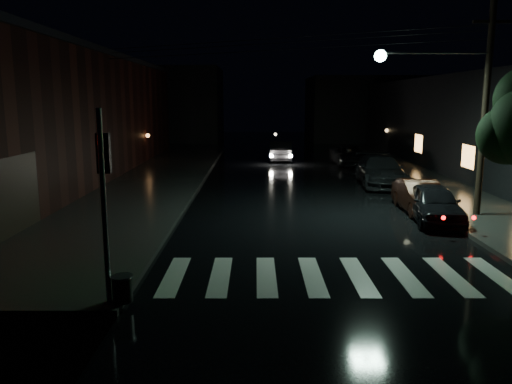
{
  "coord_description": "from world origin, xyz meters",
  "views": [
    {
      "loc": [
        0.92,
        -11.84,
        4.51
      ],
      "look_at": [
        0.94,
        3.89,
        1.6
      ],
      "focal_mm": 35.0,
      "sensor_mm": 36.0,
      "label": 1
    }
  ],
  "objects_px": {
    "parked_car_c": "(380,170)",
    "parked_car_d": "(350,155)",
    "parked_car_a": "(434,203)",
    "oncoming_car": "(281,151)",
    "parked_car_b": "(420,196)"
  },
  "relations": [
    {
      "from": "parked_car_c",
      "to": "parked_car_b",
      "type": "bearing_deg",
      "value": -86.1
    },
    {
      "from": "parked_car_b",
      "to": "parked_car_d",
      "type": "xyz_separation_m",
      "value": [
        0.0,
        15.17,
        0.02
      ]
    },
    {
      "from": "parked_car_a",
      "to": "parked_car_b",
      "type": "distance_m",
      "value": 1.57
    },
    {
      "from": "parked_car_d",
      "to": "parked_car_c",
      "type": "bearing_deg",
      "value": -91.94
    },
    {
      "from": "parked_car_a",
      "to": "parked_car_b",
      "type": "relative_size",
      "value": 1.03
    },
    {
      "from": "parked_car_b",
      "to": "parked_car_a",
      "type": "bearing_deg",
      "value": -88.47
    },
    {
      "from": "parked_car_a",
      "to": "oncoming_car",
      "type": "distance_m",
      "value": 19.74
    },
    {
      "from": "parked_car_d",
      "to": "oncoming_car",
      "type": "distance_m",
      "value": 5.36
    },
    {
      "from": "parked_car_a",
      "to": "parked_car_c",
      "type": "relative_size",
      "value": 0.75
    },
    {
      "from": "parked_car_b",
      "to": "parked_car_d",
      "type": "relative_size",
      "value": 0.81
    },
    {
      "from": "parked_car_b",
      "to": "parked_car_c",
      "type": "relative_size",
      "value": 0.73
    },
    {
      "from": "parked_car_a",
      "to": "oncoming_car",
      "type": "relative_size",
      "value": 0.91
    },
    {
      "from": "parked_car_b",
      "to": "parked_car_c",
      "type": "height_order",
      "value": "parked_car_c"
    },
    {
      "from": "parked_car_a",
      "to": "oncoming_car",
      "type": "bearing_deg",
      "value": 109.78
    },
    {
      "from": "parked_car_c",
      "to": "parked_car_d",
      "type": "xyz_separation_m",
      "value": [
        0.0,
        8.57,
        -0.11
      ]
    }
  ]
}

